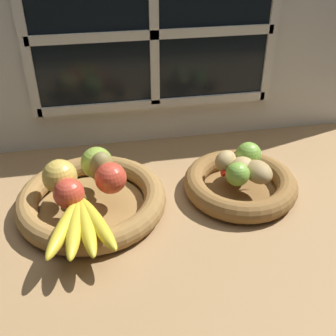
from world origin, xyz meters
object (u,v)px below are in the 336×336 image
Objects in this scene: apple_red_front at (69,193)px; banana_bunch_front at (81,224)px; potato_large at (242,167)px; lime_near at (238,174)px; apple_red_right at (111,178)px; potato_small at (258,172)px; potato_oblong at (226,161)px; lime_far at (248,155)px; chili_pepper at (244,170)px; fruit_bowl_left at (92,200)px; potato_back at (244,158)px; pear_brown at (102,168)px; apple_green_back at (97,163)px; apple_golden_left at (60,176)px; fruit_bowl_right at (240,184)px.

banana_bunch_front is at bearing -74.99° from apple_red_front.
apple_red_front is at bearing -173.33° from potato_large.
apple_red_right is at bearing 174.95° from lime_near.
potato_oblong is (-6.12, 5.40, 0.23)cm from potato_small.
potato_small is 1.28× the size of potato_oblong.
banana_bunch_front is 3.15× the size of lime_far.
apple_red_right is at bearing -178.02° from chili_pepper.
apple_red_right is (4.70, -0.99, 6.25)cm from fruit_bowl_left.
lime_far is 0.55× the size of chili_pepper.
fruit_bowl_left is 33.65cm from lime_near.
fruit_bowl_left is 6.20× the size of lime_near.
potato_oblong is (36.38, 7.15, -0.69)cm from apple_red_front.
potato_back is at bearing 152.74° from lime_far.
potato_oblong is at bearing 7.30° from apple_red_right.
pear_brown is 1.09× the size of potato_back.
banana_bunch_front is 3.24× the size of potato_large.
potato_large is (-2.88, 2.88, -0.08)cm from potato_small.
potato_oblong is (-3.24, 2.52, 0.31)cm from potato_large.
apple_red_front is 0.89× the size of potato_back.
apple_golden_left is at bearing -152.53° from apple_green_back.
fruit_bowl_left is 38.67cm from lime_far.
fruit_bowl_right is at bearing 19.03° from banana_bunch_front.
chili_pepper is (33.12, -2.33, -3.06)cm from pear_brown.
lime_near is (31.07, -9.12, -0.97)cm from apple_green_back.
fruit_bowl_left is 5.45× the size of lime_far.
potato_back is at bearing 65.56° from potato_large.
apple_green_back reaches higher than fruit_bowl_left.
apple_red_right reaches higher than potato_small.
lime_far reaches higher than potato_small.
chili_pepper is at bearing 7.07° from apple_red_front.
fruit_bowl_right is at bearing -127.87° from lime_far.
apple_red_front reaches higher than potato_small.
potato_back is (1.80, 3.96, -0.24)cm from potato_large.
lime_near reaches higher than potato_back.
lime_near is (-5.21, -0.61, 0.39)cm from potato_small.
lime_near is at bearing -129.42° from chili_pepper.
potato_small is 6.42cm from lime_far.
potato_back is at bearing 6.09° from fruit_bowl_left.
potato_large is (37.41, 12.90, 0.77)cm from banana_bunch_front.
potato_back is at bearing -2.72° from apple_green_back.
lime_near is (39.28, -4.86, -1.08)cm from apple_golden_left.
potato_oblong is at bearing 24.29° from banana_bunch_front.
fruit_bowl_left is 5.66× the size of potato_oblong.
apple_red_front is 39.91cm from potato_large.
lime_near is at bearing -6.03° from fruit_bowl_left.
potato_oblong is at bearing 4.49° from fruit_bowl_left.
apple_red_front is 40.80cm from chili_pepper.
pear_brown is at bearing 45.14° from apple_red_front.
apple_golden_left is 1.08× the size of apple_red_right.
chili_pepper is at bearing 122.52° from potato_small.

